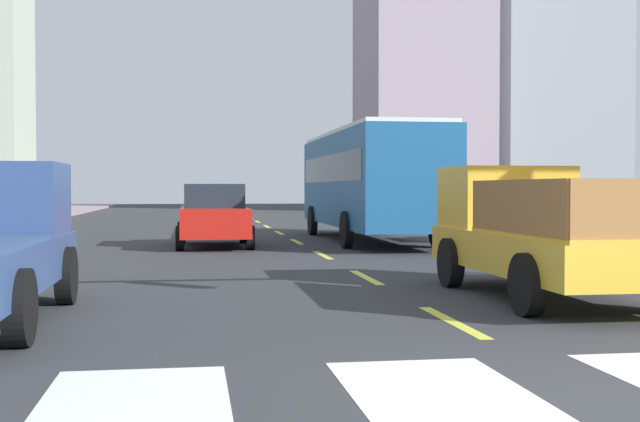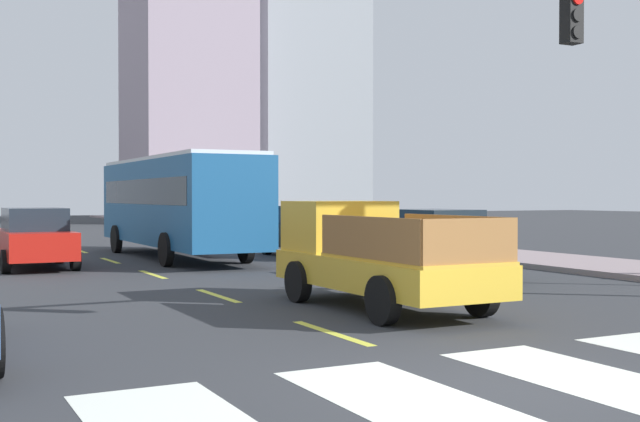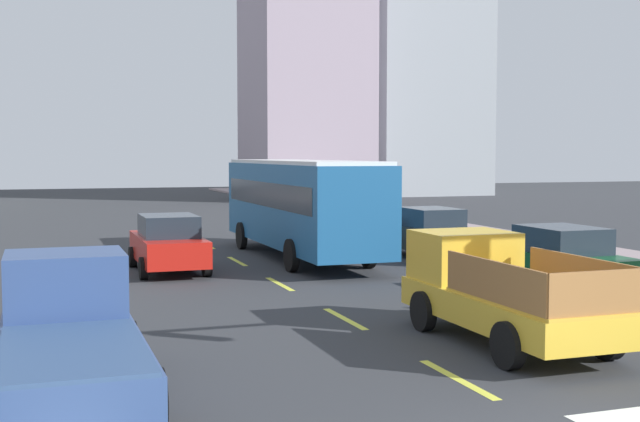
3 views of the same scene
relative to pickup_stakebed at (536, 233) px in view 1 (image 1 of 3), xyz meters
The scene contains 14 objects.
ground_plane 6.63m from the pickup_stakebed, 108.06° to the right, with size 160.00×160.00×0.00m, color #2F3135.
crosswalk_stripe_3 7.07m from the pickup_stakebed, 117.23° to the right, with size 1.42×3.78×0.01m, color silver.
lane_dash_0 3.16m from the pickup_stakebed, 132.29° to the right, with size 0.16×2.40×0.01m, color #D5D542.
lane_dash_1 3.56m from the pickup_stakebed, 126.33° to the left, with size 0.16×2.40×0.01m, color #D5D542.
lane_dash_2 8.08m from the pickup_stakebed, 104.68° to the left, with size 0.16×2.40×0.01m, color #D5D542.
lane_dash_3 12.96m from the pickup_stakebed, 99.05° to the left, with size 0.16×2.40×0.01m, color #D5D542.
lane_dash_4 17.90m from the pickup_stakebed, 96.53° to the left, with size 0.16×2.40×0.01m, color #D5D542.
lane_dash_5 22.87m from the pickup_stakebed, 95.10° to the left, with size 0.16×2.40×0.01m, color #D5D542.
lane_dash_6 27.85m from the pickup_stakebed, 94.19° to the left, with size 0.16×2.40×0.01m, color #D5D542.
lane_dash_7 32.84m from the pickup_stakebed, 93.55° to the left, with size 0.16×2.40×0.01m, color #D5D542.
pickup_stakebed is the anchor object (origin of this frame).
city_bus 12.87m from the pickup_stakebed, 89.14° to the left, with size 2.72×10.80×3.32m.
sedan_near_left 11.98m from the pickup_stakebed, 112.25° to the left, with size 2.02×4.40×1.72m.
sedan_far 12.18m from the pickup_stakebed, 69.31° to the left, with size 2.02×4.40×1.72m.
Camera 1 is at (-3.09, -5.56, 1.61)m, focal length 46.49 mm.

